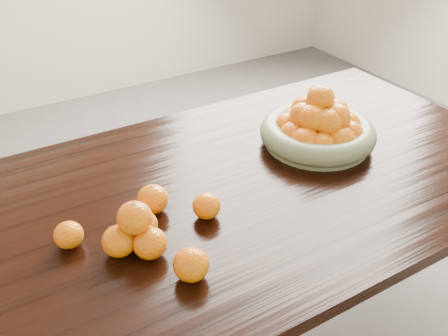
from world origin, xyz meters
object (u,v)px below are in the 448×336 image
fruit_bowl (319,127)px  loose_orange_0 (153,199)px  orange_pyramid (136,231)px  dining_table (218,214)px

fruit_bowl → loose_orange_0: size_ratio=4.48×
fruit_bowl → orange_pyramid: bearing=-166.3°
fruit_bowl → loose_orange_0: bearing=-174.9°
dining_table → orange_pyramid: bearing=-158.3°
fruit_bowl → loose_orange_0: 0.61m
dining_table → fruit_bowl: (0.41, 0.06, 0.15)m
fruit_bowl → dining_table: bearing=-172.3°
dining_table → orange_pyramid: 0.34m
dining_table → loose_orange_0: (-0.20, 0.00, 0.13)m
dining_table → loose_orange_0: loose_orange_0 is taller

